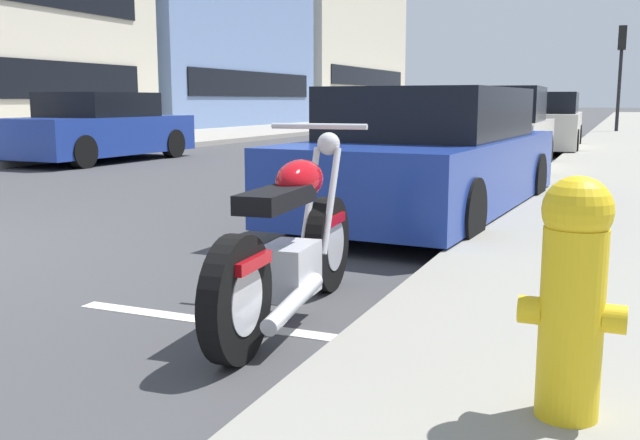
# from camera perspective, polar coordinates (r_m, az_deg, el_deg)

# --- Properties ---
(sidewalk_far_curb) EXTENTS (120.00, 5.00, 0.14)m
(sidewalk_far_curb) POSITION_cam_1_polar(r_m,az_deg,el_deg) (20.28, -17.51, 5.69)
(sidewalk_far_curb) COLOR gray
(sidewalk_far_curb) RESTS_ON ground
(parking_stall_stripe) EXTENTS (0.12, 2.20, 0.01)m
(parking_stall_stripe) POSITION_cam_1_polar(r_m,az_deg,el_deg) (4.11, -6.11, -8.29)
(parking_stall_stripe) COLOR silver
(parking_stall_stripe) RESTS_ON ground
(parked_motorcycle) EXTENTS (2.04, 0.62, 1.11)m
(parked_motorcycle) POSITION_cam_1_polar(r_m,az_deg,el_deg) (4.10, -2.30, -2.18)
(parked_motorcycle) COLOR black
(parked_motorcycle) RESTS_ON ground
(parked_car_near_corner) EXTENTS (4.73, 2.05, 1.38)m
(parked_car_near_corner) POSITION_cam_1_polar(r_m,az_deg,el_deg) (7.80, 8.81, 5.00)
(parked_car_near_corner) COLOR navy
(parked_car_near_corner) RESTS_ON ground
(parked_car_at_intersection) EXTENTS (4.17, 1.89, 1.48)m
(parked_car_at_intersection) POSITION_cam_1_polar(r_m,az_deg,el_deg) (12.78, 13.45, 6.64)
(parked_car_at_intersection) COLOR beige
(parked_car_at_intersection) RESTS_ON ground
(parked_car_far_down_curb) EXTENTS (4.55, 2.02, 1.44)m
(parked_car_far_down_curb) POSITION_cam_1_polar(r_m,az_deg,el_deg) (18.54, 17.05, 7.33)
(parked_car_far_down_curb) COLOR beige
(parked_car_far_down_curb) RESTS_ON ground
(car_opposite_curb) EXTENTS (4.31, 1.95, 1.41)m
(car_opposite_curb) POSITION_cam_1_polar(r_m,az_deg,el_deg) (15.68, -17.09, 6.90)
(car_opposite_curb) COLOR navy
(car_opposite_curb) RESTS_ON ground
(fire_hydrant) EXTENTS (0.24, 0.36, 0.86)m
(fire_hydrant) POSITION_cam_1_polar(r_m,az_deg,el_deg) (2.66, 19.40, -5.39)
(fire_hydrant) COLOR gold
(fire_hydrant) RESTS_ON sidewalk_near_curb
(traffic_signal_near_corner) EXTENTS (0.36, 0.28, 3.75)m
(traffic_signal_near_corner) POSITION_cam_1_polar(r_m,az_deg,el_deg) (28.67, 22.76, 11.96)
(traffic_signal_near_corner) COLOR black
(traffic_signal_near_corner) RESTS_ON sidewalk_near_curb
(townhouse_near_left) EXTENTS (13.04, 10.94, 8.91)m
(townhouse_near_left) POSITION_cam_1_polar(r_m,az_deg,el_deg) (35.86, -13.12, 14.35)
(townhouse_near_left) COLOR #6B84B2
(townhouse_near_left) RESTS_ON ground
(townhouse_mid_block) EXTENTS (15.91, 9.73, 12.32)m
(townhouse_mid_block) POSITION_cam_1_polar(r_m,az_deg,el_deg) (49.25, -1.49, 15.19)
(townhouse_mid_block) COLOR beige
(townhouse_mid_block) RESTS_ON ground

